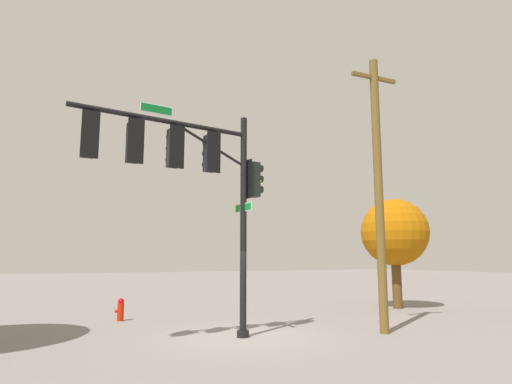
{
  "coord_description": "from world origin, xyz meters",
  "views": [
    {
      "loc": [
        5.41,
        12.25,
        2.32
      ],
      "look_at": [
        -0.23,
        0.42,
        4.29
      ],
      "focal_mm": 30.78,
      "sensor_mm": 36.0,
      "label": 1
    }
  ],
  "objects_px": {
    "utility_pole": "(378,187)",
    "tree_far": "(395,233)",
    "fire_hydrant": "(121,310)",
    "signal_pole_assembly": "(190,168)"
  },
  "relations": [
    {
      "from": "utility_pole",
      "to": "fire_hydrant",
      "type": "bearing_deg",
      "value": -42.33
    },
    {
      "from": "fire_hydrant",
      "to": "tree_far",
      "type": "distance_m",
      "value": 12.69
    },
    {
      "from": "signal_pole_assembly",
      "to": "tree_far",
      "type": "distance_m",
      "value": 12.02
    },
    {
      "from": "utility_pole",
      "to": "fire_hydrant",
      "type": "relative_size",
      "value": 10.75
    },
    {
      "from": "signal_pole_assembly",
      "to": "utility_pole",
      "type": "xyz_separation_m",
      "value": [
        -5.99,
        1.09,
        -0.29
      ]
    },
    {
      "from": "signal_pole_assembly",
      "to": "tree_far",
      "type": "relative_size",
      "value": 1.31
    },
    {
      "from": "tree_far",
      "to": "utility_pole",
      "type": "bearing_deg",
      "value": 43.62
    },
    {
      "from": "fire_hydrant",
      "to": "tree_far",
      "type": "relative_size",
      "value": 0.16
    },
    {
      "from": "utility_pole",
      "to": "tree_far",
      "type": "distance_m",
      "value": 7.37
    },
    {
      "from": "signal_pole_assembly",
      "to": "utility_pole",
      "type": "bearing_deg",
      "value": 169.73
    }
  ]
}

